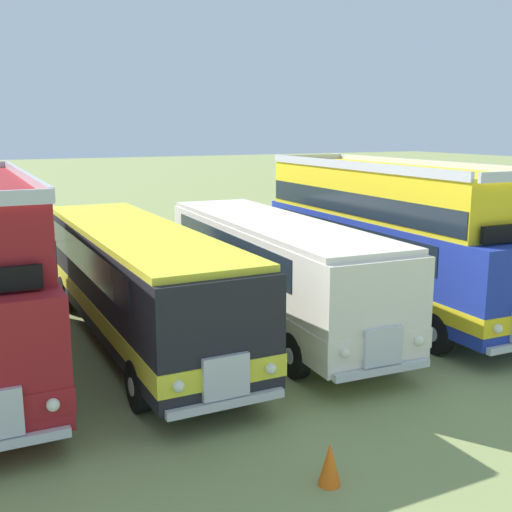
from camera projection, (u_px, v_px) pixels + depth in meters
The scene contains 4 objects.
bus_seventh_in_row at pixel (136, 275), 16.12m from camera, with size 2.72×11.44×2.99m.
bus_eighth_in_row at pixel (272, 264), 17.48m from camera, with size 2.96×10.78×2.99m.
bus_ninth_in_row at pixel (385, 233), 18.90m from camera, with size 2.74×10.76×4.52m.
cone_near_end at pixel (330, 464), 9.78m from camera, with size 0.36×0.36×0.71m, color orange.
Camera 1 is at (3.49, -15.11, 5.49)m, focal length 44.18 mm.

